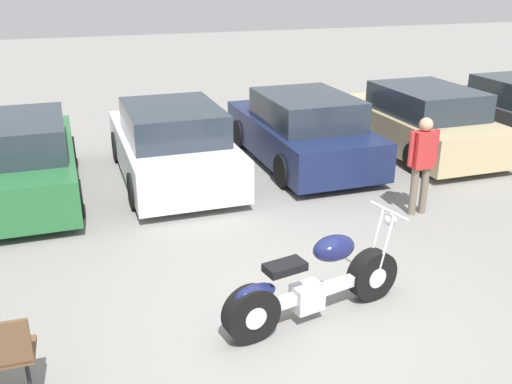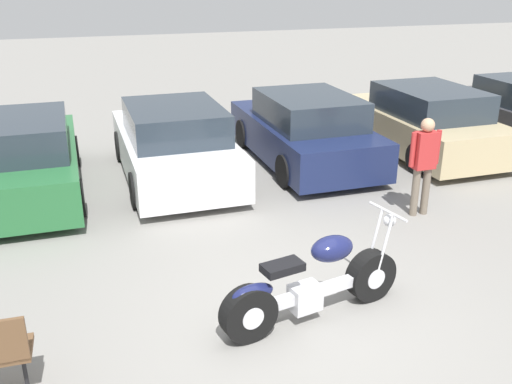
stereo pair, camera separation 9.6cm
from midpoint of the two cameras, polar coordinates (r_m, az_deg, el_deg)
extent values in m
plane|color=gray|center=(6.62, 4.46, -12.40)|extent=(60.00, 60.00, 0.00)
cylinder|color=black|center=(6.93, 11.11, -8.11)|extent=(0.65, 0.32, 0.62)
cylinder|color=silver|center=(6.93, 11.11, -8.11)|extent=(0.29, 0.26, 0.25)
cylinder|color=black|center=(6.10, -0.94, -12.09)|extent=(0.65, 0.32, 0.62)
cylinder|color=silver|center=(6.10, -0.94, -12.09)|extent=(0.29, 0.26, 0.25)
cube|color=silver|center=(6.47, 5.51, -9.91)|extent=(1.25, 0.35, 0.12)
cube|color=silver|center=(6.43, 4.66, -10.43)|extent=(0.38, 0.30, 0.30)
ellipsoid|color=#191E4C|center=(6.35, 7.35, -5.58)|extent=(0.57, 0.43, 0.28)
cube|color=black|center=(6.05, 2.45, -7.51)|extent=(0.48, 0.32, 0.09)
ellipsoid|color=#191E4C|center=(6.00, -0.53, -10.12)|extent=(0.51, 0.29, 0.20)
cylinder|color=silver|center=(6.74, 12.43, -5.32)|extent=(0.22, 0.08, 0.79)
cylinder|color=silver|center=(6.86, 11.43, -4.75)|extent=(0.22, 0.08, 0.79)
cylinder|color=silver|center=(6.70, 12.76, -1.85)|extent=(0.15, 0.61, 0.03)
sphere|color=silver|center=(6.77, 12.92, -2.71)|extent=(0.15, 0.15, 0.15)
cylinder|color=silver|center=(6.47, 2.22, -11.11)|extent=(1.24, 0.32, 0.08)
cube|color=#286B38|center=(10.59, -22.85, 2.27)|extent=(1.84, 4.19, 0.71)
cube|color=#28333D|center=(10.18, -23.42, 5.19)|extent=(1.62, 2.18, 0.55)
cylinder|color=black|center=(11.86, -18.30, 3.82)|extent=(0.20, 0.61, 0.61)
cylinder|color=black|center=(9.39, -17.84, -0.69)|extent=(0.20, 0.61, 0.61)
cube|color=white|center=(10.77, -8.69, 4.04)|extent=(1.84, 4.19, 0.71)
cube|color=#28333D|center=(10.36, -8.63, 6.99)|extent=(1.62, 2.18, 0.55)
cylinder|color=black|center=(11.96, -13.86, 4.44)|extent=(0.20, 0.61, 0.61)
cylinder|color=black|center=(12.21, -5.80, 5.30)|extent=(0.20, 0.61, 0.61)
cylinder|color=black|center=(9.50, -12.26, 0.14)|extent=(0.20, 0.61, 0.61)
cylinder|color=black|center=(9.81, -2.28, 1.32)|extent=(0.20, 0.61, 0.61)
cube|color=#19234C|center=(11.60, 4.23, 5.50)|extent=(1.84, 4.19, 0.71)
cube|color=#28333D|center=(11.22, 4.82, 8.27)|extent=(1.62, 2.18, 0.55)
cylinder|color=black|center=(12.54, -1.76, 5.85)|extent=(0.20, 0.61, 0.61)
cylinder|color=black|center=(13.13, 5.48, 6.48)|extent=(0.20, 0.61, 0.61)
cylinder|color=black|center=(10.20, 2.56, 2.12)|extent=(0.20, 0.61, 0.61)
cylinder|color=black|center=(10.92, 11.02, 3.05)|extent=(0.20, 0.61, 0.61)
cube|color=#C6B284|center=(12.75, 15.57, 6.24)|extent=(1.84, 4.19, 0.71)
cube|color=#28333D|center=(12.40, 16.50, 8.75)|extent=(1.62, 2.18, 0.55)
cylinder|color=black|center=(13.43, 9.35, 6.63)|extent=(0.20, 0.61, 0.61)
cylinder|color=black|center=(14.31, 15.51, 7.04)|extent=(0.20, 0.61, 0.61)
cylinder|color=black|center=(11.30, 15.45, 3.29)|extent=(0.20, 0.61, 0.61)
cylinder|color=black|center=(12.33, 22.14, 3.96)|extent=(0.20, 0.61, 0.61)
cylinder|color=black|center=(14.83, 18.56, 7.20)|extent=(0.20, 0.61, 0.61)
cylinder|color=black|center=(15.91, 23.58, 7.45)|extent=(0.20, 0.61, 0.61)
cylinder|color=black|center=(5.91, -22.32, -16.23)|extent=(0.04, 0.04, 0.45)
cylinder|color=#726656|center=(9.34, 15.20, 0.06)|extent=(0.12, 0.12, 0.78)
cylinder|color=#726656|center=(9.45, 16.16, 0.19)|extent=(0.12, 0.12, 0.78)
cube|color=red|center=(9.18, 16.10, 4.10)|extent=(0.34, 0.20, 0.59)
cylinder|color=red|center=(9.05, 14.97, 4.17)|extent=(0.08, 0.08, 0.54)
cylinder|color=red|center=(9.29, 17.25, 4.38)|extent=(0.08, 0.08, 0.54)
sphere|color=tan|center=(9.07, 16.36, 6.50)|extent=(0.21, 0.21, 0.21)
camera|label=1|loc=(0.05, -90.36, -0.14)|focal=40.00mm
camera|label=2|loc=(0.05, 89.64, 0.14)|focal=40.00mm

